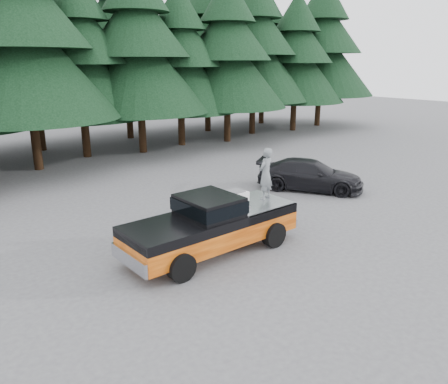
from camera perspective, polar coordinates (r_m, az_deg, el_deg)
ground at (r=14.85m, az=-1.82°, el=-6.77°), size 120.00×120.00×0.00m
pickup_truck at (r=13.99m, az=-1.60°, el=-5.35°), size 6.00×2.04×1.33m
truck_cab at (r=13.60m, az=-1.97°, el=-1.70°), size 1.66×1.90×0.59m
air_compressor at (r=14.17m, az=1.37°, el=-1.08°), size 0.78×0.65×0.52m
man_on_bed at (r=14.99m, az=5.46°, el=2.39°), size 0.74×0.58×1.79m
parked_car at (r=21.15m, az=11.17°, el=2.21°), size 4.32×5.25×1.43m
treeline at (r=29.34m, az=-23.68°, el=19.00°), size 60.15×16.05×17.50m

